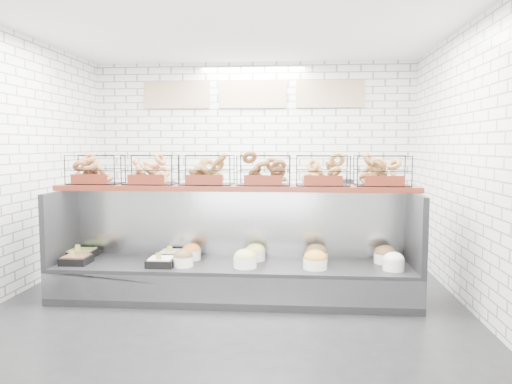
{
  "coord_description": "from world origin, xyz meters",
  "views": [
    {
      "loc": [
        0.7,
        -5.12,
        1.71
      ],
      "look_at": [
        0.24,
        0.45,
        1.19
      ],
      "focal_mm": 35.0,
      "sensor_mm": 36.0,
      "label": 1
    }
  ],
  "objects": [
    {
      "name": "display_case",
      "position": [
        0.02,
        0.34,
        0.33
      ],
      "size": [
        4.0,
        0.9,
        1.2
      ],
      "color": "black",
      "rests_on": "ground"
    },
    {
      "name": "ground",
      "position": [
        0.0,
        0.0,
        0.0
      ],
      "size": [
        5.5,
        5.5,
        0.0
      ],
      "primitive_type": "plane",
      "color": "black",
      "rests_on": "ground"
    },
    {
      "name": "room_shell",
      "position": [
        0.0,
        0.6,
        2.06
      ],
      "size": [
        5.02,
        5.51,
        3.01
      ],
      "color": "silver",
      "rests_on": "ground"
    },
    {
      "name": "prep_counter",
      "position": [
        -0.01,
        2.43,
        0.47
      ],
      "size": [
        4.0,
        0.6,
        1.2
      ],
      "color": "#93969B",
      "rests_on": "ground"
    },
    {
      "name": "bagel_shelf",
      "position": [
        0.0,
        0.52,
        1.4
      ],
      "size": [
        4.1,
        0.5,
        0.4
      ],
      "color": "#501A11",
      "rests_on": "display_case"
    }
  ]
}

